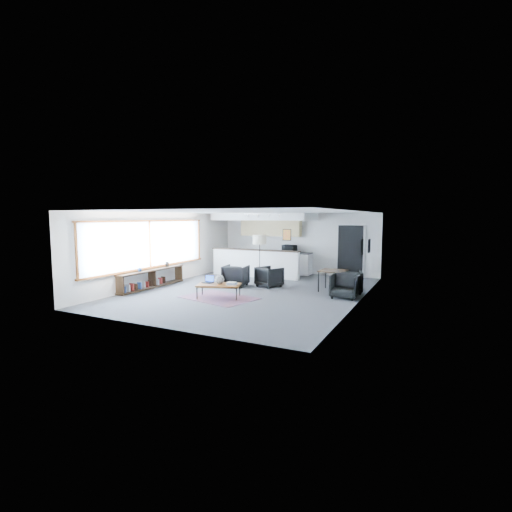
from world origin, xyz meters
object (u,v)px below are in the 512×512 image
at_px(ceramic_pot, 220,280).
at_px(book_stack, 232,284).
at_px(armchair_right, 269,276).
at_px(microwave, 289,248).
at_px(dining_table, 333,272).
at_px(coffee_table, 219,285).
at_px(laptop, 209,280).
at_px(dining_chair_far, 349,282).
at_px(floor_lamp, 260,241).
at_px(dining_chair_near, 344,287).
at_px(armchair_left, 236,275).

relative_size(ceramic_pot, book_stack, 0.82).
bearing_deg(armchair_right, microwave, -57.22).
relative_size(ceramic_pot, dining_table, 0.32).
xyz_separation_m(coffee_table, laptop, (-0.43, 0.10, 0.10)).
xyz_separation_m(ceramic_pot, dining_chair_far, (3.34, 2.51, -0.22)).
bearing_deg(coffee_table, laptop, 146.86).
bearing_deg(coffee_table, book_stack, -10.68).
distance_m(coffee_table, dining_table, 3.81).
relative_size(floor_lamp, dining_chair_near, 2.62).
bearing_deg(dining_table, ceramic_pot, -138.19).
relative_size(armchair_left, armchair_right, 1.07).
bearing_deg(dining_chair_far, armchair_right, -12.86).
relative_size(coffee_table, microwave, 2.53).
height_order(dining_table, microwave, microwave).
bearing_deg(laptop, armchair_right, 64.63).
height_order(coffee_table, microwave, microwave).
xyz_separation_m(dining_chair_near, dining_chair_far, (-0.04, 0.87, 0.00)).
height_order(armchair_right, floor_lamp, floor_lamp).
height_order(armchair_right, dining_table, armchair_right).
relative_size(coffee_table, ceramic_pot, 5.29).
xyz_separation_m(ceramic_pot, dining_chair_near, (3.38, 1.64, -0.22)).
height_order(floor_lamp, dining_chair_far, floor_lamp).
relative_size(ceramic_pot, armchair_right, 0.35).
bearing_deg(microwave, armchair_left, -94.10).
height_order(armchair_left, armchair_right, armchair_left).
bearing_deg(laptop, dining_chair_near, 21.93).
xyz_separation_m(coffee_table, floor_lamp, (-0.05, 2.95, 1.15)).
xyz_separation_m(coffee_table, ceramic_pot, (0.02, 0.04, 0.17)).
height_order(ceramic_pot, dining_chair_far, ceramic_pot).
bearing_deg(microwave, book_stack, -81.49).
bearing_deg(floor_lamp, armchair_left, -111.75).
distance_m(armchair_left, dining_table, 3.37).
distance_m(floor_lamp, microwave, 2.58).
xyz_separation_m(ceramic_pot, microwave, (0.13, 5.45, 0.57)).
bearing_deg(book_stack, dining_chair_near, 28.38).
bearing_deg(dining_chair_near, coffee_table, -155.50).
xyz_separation_m(laptop, armchair_right, (1.04, 2.24, -0.10)).
distance_m(laptop, ceramic_pot, 0.46).
height_order(armchair_left, dining_table, armchair_left).
height_order(laptop, dining_chair_far, dining_chair_far).
distance_m(coffee_table, floor_lamp, 3.16).
distance_m(armchair_right, dining_chair_near, 2.86).
xyz_separation_m(armchair_left, armchair_right, (1.09, 0.46, -0.03)).
bearing_deg(armchair_left, dining_chair_near, 166.89).
xyz_separation_m(dining_chair_near, microwave, (-3.25, 3.81, 0.79)).
xyz_separation_m(laptop, dining_table, (3.25, 2.44, 0.15)).
bearing_deg(book_stack, microwave, 92.80).
relative_size(armchair_right, microwave, 1.36).
bearing_deg(floor_lamp, book_stack, -80.81).
height_order(coffee_table, book_stack, book_stack).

